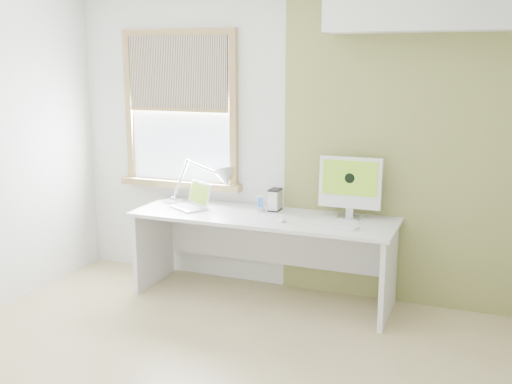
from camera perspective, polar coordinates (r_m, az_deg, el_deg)
The scene contains 12 objects.
room at distance 3.61m, azimuth -6.06°, elevation 1.37°, with size 4.04×3.54×2.64m.
accent_wall at distance 4.97m, azimuth 13.78°, elevation 4.06°, with size 2.00×0.02×2.60m, color olive.
soffit at distance 4.76m, azimuth 16.68°, elevation 16.85°, with size 1.60×0.40×0.42m, color white.
window at distance 5.55m, azimuth -7.22°, elevation 7.66°, with size 1.20×0.14×1.42m.
desk at distance 5.10m, azimuth 0.87°, elevation -4.18°, with size 2.20×0.70×0.73m.
desk_lamp at distance 5.39m, azimuth -3.85°, elevation 1.08°, with size 0.72×0.36×0.40m.
laptop at distance 5.27m, azimuth -5.93°, elevation -0.91°, with size 0.40×0.38×0.22m.
phone_dock at distance 5.11m, azimuth 0.44°, elevation -1.43°, with size 0.08×0.08×0.14m.
external_drive at distance 5.15m, azimuth 1.81°, elevation -0.74°, with size 0.09×0.14×0.19m.
imac at distance 4.93m, azimuth 8.89°, elevation 0.77°, with size 0.51×0.17×0.50m.
keyboard at distance 4.70m, azimuth 7.28°, elevation -3.13°, with size 0.40×0.17×0.02m.
mouse at distance 4.80m, azimuth 2.52°, elevation -2.66°, with size 0.05×0.09×0.03m, color white.
Camera 1 is at (1.63, -3.15, 1.97)m, focal length 42.37 mm.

